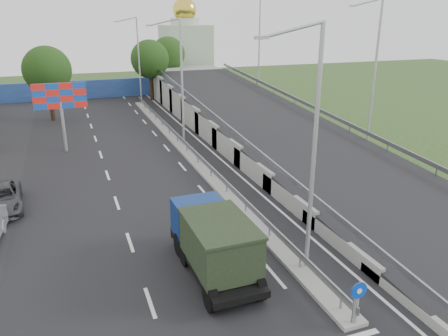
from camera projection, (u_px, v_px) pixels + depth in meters
name	position (u px, v px, depth m)	size (l,w,h in m)	color
road_surface	(161.00, 174.00, 30.24)	(26.00, 90.00, 0.04)	black
median	(187.00, 152.00, 34.73)	(1.00, 44.00, 0.20)	gray
overpass_ramp	(273.00, 124.00, 36.63)	(10.00, 50.00, 3.50)	gray
median_guardrail	(187.00, 145.00, 34.52)	(0.09, 44.00, 0.71)	gray
sign_bollard	(356.00, 302.00, 15.09)	(0.64, 0.23, 1.67)	black
lamp_post_near	(311.00, 141.00, 16.94)	(2.74, 0.18, 10.08)	#B2B5B7
lamp_post_mid	(180.00, 77.00, 34.65)	(2.74, 0.18, 10.08)	#B2B5B7
lamp_post_far	(137.00, 56.00, 52.36)	(2.74, 0.18, 10.08)	#B2B5B7
blue_wall	(101.00, 89.00, 57.86)	(30.00, 0.50, 2.40)	#2A3C9C
church	(186.00, 50.00, 68.14)	(7.00, 7.00, 13.80)	#B2CCAD
billboard	(60.00, 100.00, 33.99)	(4.00, 0.24, 5.50)	#B2B5B7
tree_left_mid	(47.00, 70.00, 43.96)	(4.80, 4.80, 7.60)	black
tree_median_far	(150.00, 59.00, 54.95)	(4.80, 4.80, 7.60)	black
tree_ramp_far	(168.00, 54.00, 62.45)	(4.80, 4.80, 7.60)	black
dump_truck	(213.00, 240.00, 18.28)	(2.47, 6.22, 2.73)	black
parked_car_c	(0.00, 198.00, 24.57)	(2.25, 4.88, 1.36)	#393B3F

